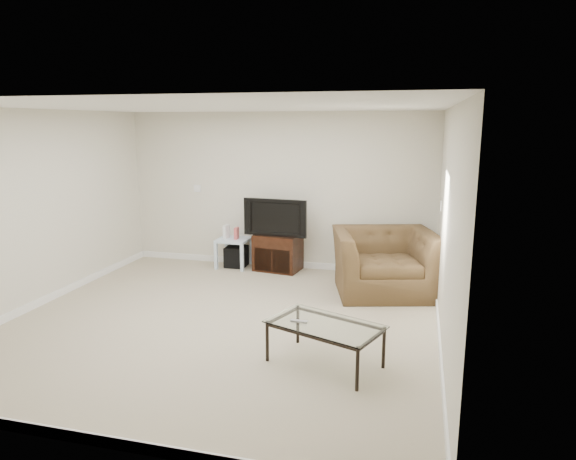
% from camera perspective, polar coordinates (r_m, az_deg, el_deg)
% --- Properties ---
extents(floor, '(5.00, 5.00, 0.00)m').
position_cam_1_polar(floor, '(6.28, -7.28, -10.04)').
color(floor, tan).
rests_on(floor, ground).
extents(ceiling, '(5.00, 5.00, 0.00)m').
position_cam_1_polar(ceiling, '(5.83, -7.94, 13.41)').
color(ceiling, white).
rests_on(ceiling, ground).
extents(wall_back, '(5.00, 0.02, 2.50)m').
position_cam_1_polar(wall_back, '(8.27, -1.11, 4.35)').
color(wall_back, silver).
rests_on(wall_back, ground).
extents(wall_left, '(0.02, 5.00, 2.50)m').
position_cam_1_polar(wall_left, '(7.24, -26.30, 2.04)').
color(wall_left, silver).
rests_on(wall_left, ground).
extents(wall_right, '(0.02, 5.00, 2.50)m').
position_cam_1_polar(wall_right, '(5.51, 17.28, 0.01)').
color(wall_right, silver).
rests_on(wall_right, ground).
extents(plate_back, '(0.12, 0.02, 0.12)m').
position_cam_1_polar(plate_back, '(8.73, -10.04, 4.57)').
color(plate_back, white).
rests_on(plate_back, wall_back).
extents(plate_right_switch, '(0.02, 0.09, 0.13)m').
position_cam_1_polar(plate_right_switch, '(7.09, 16.62, 2.59)').
color(plate_right_switch, white).
rests_on(plate_right_switch, wall_right).
extents(plate_right_outlet, '(0.02, 0.08, 0.12)m').
position_cam_1_polar(plate_right_outlet, '(7.00, 16.24, -5.48)').
color(plate_right_outlet, white).
rests_on(plate_right_outlet, wall_right).
extents(tv_stand, '(0.76, 0.58, 0.58)m').
position_cam_1_polar(tv_stand, '(8.23, -1.12, -2.49)').
color(tv_stand, black).
rests_on(tv_stand, floor).
extents(dvd_player, '(0.44, 0.33, 0.06)m').
position_cam_1_polar(dvd_player, '(8.15, -1.23, -1.22)').
color(dvd_player, black).
rests_on(dvd_player, tv_stand).
extents(television, '(0.96, 0.25, 0.59)m').
position_cam_1_polar(television, '(8.08, -1.22, 1.50)').
color(television, black).
rests_on(television, tv_stand).
extents(side_table, '(0.51, 0.51, 0.48)m').
position_cam_1_polar(side_table, '(8.47, -6.02, -2.51)').
color(side_table, silver).
rests_on(side_table, floor).
extents(subwoofer, '(0.34, 0.34, 0.33)m').
position_cam_1_polar(subwoofer, '(8.49, -5.77, -2.95)').
color(subwoofer, black).
rests_on(subwoofer, floor).
extents(game_console, '(0.07, 0.16, 0.22)m').
position_cam_1_polar(game_console, '(8.41, -6.87, -0.19)').
color(game_console, white).
rests_on(game_console, side_table).
extents(game_case, '(0.06, 0.14, 0.19)m').
position_cam_1_polar(game_case, '(8.35, -5.73, -0.36)').
color(game_case, '#CC4C4C').
rests_on(game_case, side_table).
extents(recliner, '(1.53, 1.19, 1.17)m').
position_cam_1_polar(recliner, '(7.20, 10.66, -2.36)').
color(recliner, '#4D3A1D').
rests_on(recliner, floor).
extents(coffee_table, '(1.23, 0.96, 0.42)m').
position_cam_1_polar(coffee_table, '(5.14, 4.09, -12.54)').
color(coffee_table, black).
rests_on(coffee_table, floor).
extents(remote, '(0.17, 0.05, 0.02)m').
position_cam_1_polar(remote, '(5.07, 1.24, -10.10)').
color(remote, '#B2B2B7').
rests_on(remote, coffee_table).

